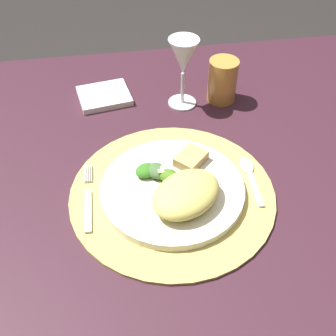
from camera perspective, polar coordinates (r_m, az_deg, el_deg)
name	(u,v)px	position (r m, az deg, el deg)	size (l,w,h in m)	color
ground_plane	(171,322)	(1.44, 0.41, -20.27)	(6.00, 6.00, 0.00)	#282524
dining_table	(172,206)	(0.95, 0.59, -5.17)	(1.35, 0.90, 0.72)	#381C27
placemat	(172,193)	(0.77, 0.59, -3.46)	(0.38, 0.38, 0.01)	tan
dinner_plate	(172,189)	(0.77, 0.59, -2.91)	(0.26, 0.26, 0.02)	silver
pasta_serving	(188,194)	(0.72, 2.75, -3.52)	(0.13, 0.10, 0.04)	#E1D163
salad_greens	(159,172)	(0.77, -1.27, -0.60)	(0.09, 0.07, 0.02)	#46771D
bread_piece	(191,159)	(0.80, 3.15, 1.26)	(0.06, 0.04, 0.02)	tan
fork	(88,200)	(0.77, -10.83, -4.31)	(0.02, 0.16, 0.00)	silver
spoon	(249,172)	(0.82, 11.01, -0.56)	(0.03, 0.13, 0.01)	silver
napkin	(104,96)	(1.01, -8.69, 9.69)	(0.12, 0.10, 0.01)	silver
wine_glass	(183,59)	(0.93, 2.11, 14.60)	(0.07, 0.07, 0.16)	silver
amber_tumbler	(222,81)	(0.99, 7.44, 11.74)	(0.07, 0.07, 0.10)	#C7893B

